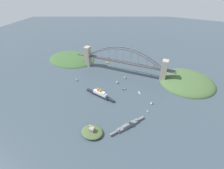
# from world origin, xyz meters

# --- Properties ---
(ground_plane) EXTENTS (1400.00, 1400.00, 0.00)m
(ground_plane) POSITION_xyz_m (0.00, 0.00, 0.00)
(ground_plane) COLOR #3D4C56
(harbor_arch_bridge) EXTENTS (282.40, 17.46, 73.26)m
(harbor_arch_bridge) POSITION_xyz_m (0.00, 0.00, 31.56)
(harbor_arch_bridge) COLOR #ADA38E
(harbor_arch_bridge) RESTS_ON ground
(headland_west_shore) EXTENTS (139.07, 137.10, 30.46)m
(headland_west_shore) POSITION_xyz_m (-173.01, -16.22, 0.00)
(headland_west_shore) COLOR #476638
(headland_west_shore) RESTS_ON ground
(headland_east_shore) EXTENTS (151.05, 119.91, 18.13)m
(headland_east_shore) POSITION_xyz_m (177.19, -15.24, 0.00)
(headland_east_shore) COLOR #3D6033
(headland_east_shore) RESTS_ON ground
(ocean_liner) EXTENTS (76.63, 21.82, 19.65)m
(ocean_liner) POSITION_xyz_m (12.12, 122.78, 5.66)
(ocean_liner) COLOR #1E2333
(ocean_liner) RESTS_ON ground
(naval_cruiser) EXTENTS (47.30, 67.97, 17.28)m
(naval_cruiser) POSITION_xyz_m (-75.49, 184.66, 3.15)
(naval_cruiser) COLOR slate
(naval_cruiser) RESTS_ON ground
(fort_island_mid_harbor) EXTENTS (39.94, 33.29, 15.50)m
(fort_island_mid_harbor) POSITION_xyz_m (-21.01, 224.35, 4.11)
(fort_island_mid_harbor) COLOR #4C6038
(fort_island_mid_harbor) RESTS_ON ground
(seaplane_taxiing_near_bridge) EXTENTS (11.67, 7.49, 5.02)m
(seaplane_taxiing_near_bridge) POSITION_xyz_m (62.90, -31.45, 2.15)
(seaplane_taxiing_near_bridge) COLOR #B7B7B2
(seaplane_taxiing_near_bridge) RESTS_ON ground
(small_boat_0) EXTENTS (8.83, 6.29, 9.56)m
(small_boat_0) POSITION_xyz_m (-5.33, 58.15, 4.41)
(small_boat_0) COLOR #234C8C
(small_boat_0) RESTS_ON ground
(small_boat_1) EXTENTS (7.90, 4.65, 9.11)m
(small_boat_1) POSITION_xyz_m (96.40, 88.50, 4.24)
(small_boat_1) COLOR black
(small_boat_1) RESTS_ON ground
(small_boat_2) EXTENTS (8.91, 8.66, 2.02)m
(small_boat_2) POSITION_xyz_m (-32.25, 77.14, 0.73)
(small_boat_2) COLOR black
(small_boat_2) RESTS_ON ground
(small_boat_3) EXTENTS (7.72, 6.44, 8.00)m
(small_boat_3) POSITION_xyz_m (-103.51, 104.42, 3.73)
(small_boat_3) COLOR #234C8C
(small_boat_3) RESTS_ON ground
(small_boat_4) EXTENTS (7.99, 8.27, 2.50)m
(small_boat_4) POSITION_xyz_m (-69.09, 76.76, 0.88)
(small_boat_4) COLOR silver
(small_boat_4) RESTS_ON ground
(small_boat_5) EXTENTS (10.35, 7.70, 2.28)m
(small_boat_5) POSITION_xyz_m (-100.72, 131.28, 0.81)
(small_boat_5) COLOR #2D6B3D
(small_boat_5) RESTS_ON ground
(small_boat_6) EXTENTS (5.79, 7.77, 8.56)m
(small_boat_6) POSITION_xyz_m (-17.02, 29.48, 3.97)
(small_boat_6) COLOR black
(small_boat_6) RESTS_ON ground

